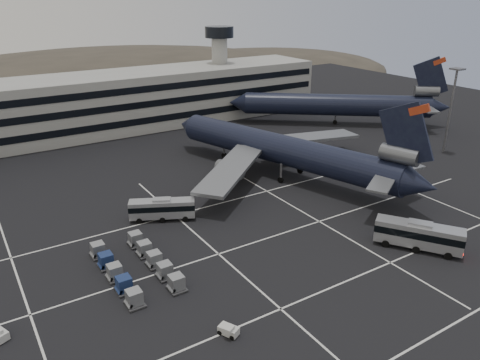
{
  "coord_description": "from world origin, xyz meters",
  "views": [
    {
      "loc": [
        -33.01,
        -44.03,
        33.21
      ],
      "look_at": [
        4.2,
        14.63,
        5.0
      ],
      "focal_mm": 35.0,
      "sensor_mm": 36.0,
      "label": 1
    }
  ],
  "objects_px": {
    "bus_near": "(419,234)",
    "bus_far": "(162,208)",
    "trijet_main": "(285,150)",
    "uld_cluster": "(135,266)"
  },
  "relations": [
    {
      "from": "bus_near",
      "to": "bus_far",
      "type": "distance_m",
      "value": 37.64
    },
    {
      "from": "trijet_main",
      "to": "bus_far",
      "type": "bearing_deg",
      "value": 172.96
    },
    {
      "from": "trijet_main",
      "to": "uld_cluster",
      "type": "height_order",
      "value": "trijet_main"
    },
    {
      "from": "trijet_main",
      "to": "uld_cluster",
      "type": "bearing_deg",
      "value": -172.22
    },
    {
      "from": "trijet_main",
      "to": "uld_cluster",
      "type": "xyz_separation_m",
      "value": [
        -36.24,
        -16.37,
        -4.29
      ]
    },
    {
      "from": "trijet_main",
      "to": "bus_far",
      "type": "height_order",
      "value": "trijet_main"
    },
    {
      "from": "trijet_main",
      "to": "bus_near",
      "type": "distance_m",
      "value": 31.86
    },
    {
      "from": "bus_near",
      "to": "bus_far",
      "type": "bearing_deg",
      "value": 100.15
    },
    {
      "from": "bus_far",
      "to": "trijet_main",
      "type": "bearing_deg",
      "value": -53.83
    },
    {
      "from": "bus_near",
      "to": "bus_far",
      "type": "xyz_separation_m",
      "value": [
        -26.1,
        27.12,
        -0.29
      ]
    }
  ]
}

